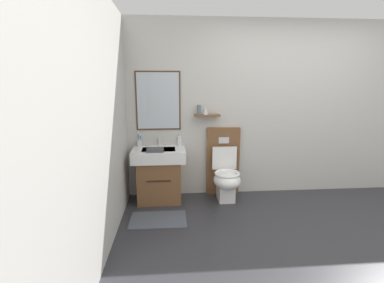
{
  "coord_description": "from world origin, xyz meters",
  "views": [
    {
      "loc": [
        -1.74,
        -2.33,
        1.62
      ],
      "look_at": [
        -1.45,
        1.38,
        0.85
      ],
      "focal_mm": 26.1,
      "sensor_mm": 36.0,
      "label": 1
    }
  ],
  "objects": [
    {
      "name": "ground_plane",
      "position": [
        0.0,
        0.0,
        -0.05
      ],
      "size": [
        6.14,
        4.69,
        0.1
      ],
      "primitive_type": "cube",
      "color": "#2D2D33",
      "rests_on": "ground"
    },
    {
      "name": "wall_back",
      "position": [
        -0.02,
        1.68,
        1.25
      ],
      "size": [
        4.94,
        0.27,
        2.5
      ],
      "color": "beige",
      "rests_on": "ground"
    },
    {
      "name": "wall_left",
      "position": [
        -2.41,
        0.0,
        1.25
      ],
      "size": [
        0.12,
        3.49,
        2.5
      ],
      "primitive_type": "cube",
      "color": "beige",
      "rests_on": "ground"
    },
    {
      "name": "bath_mat",
      "position": [
        -1.9,
        0.81,
        0.01
      ],
      "size": [
        0.68,
        0.44,
        0.01
      ],
      "primitive_type": "cube",
      "color": "#474C56",
      "rests_on": "ground"
    },
    {
      "name": "vanity_sink_left",
      "position": [
        -1.9,
        1.41,
        0.4
      ],
      "size": [
        0.72,
        0.51,
        0.75
      ],
      "color": "brown",
      "rests_on": "ground"
    },
    {
      "name": "tap_on_left_sink",
      "position": [
        -1.9,
        1.6,
        0.82
      ],
      "size": [
        0.03,
        0.13,
        0.11
      ],
      "color": "silver",
      "rests_on": "vanity_sink_left"
    },
    {
      "name": "toilet",
      "position": [
        -0.97,
        1.42,
        0.38
      ],
      "size": [
        0.48,
        0.62,
        1.0
      ],
      "color": "brown",
      "rests_on": "ground"
    },
    {
      "name": "toothbrush_cup",
      "position": [
        -2.18,
        1.58,
        0.8
      ],
      "size": [
        0.07,
        0.07,
        0.21
      ],
      "color": "silver",
      "rests_on": "vanity_sink_left"
    },
    {
      "name": "soap_dispenser",
      "position": [
        -1.61,
        1.59,
        0.82
      ],
      "size": [
        0.06,
        0.06,
        0.17
      ],
      "color": "white",
      "rests_on": "vanity_sink_left"
    },
    {
      "name": "folded_hand_towel",
      "position": [
        -1.94,
        1.26,
        0.77
      ],
      "size": [
        0.22,
        0.16,
        0.04
      ],
      "primitive_type": "cube",
      "color": "#47474C",
      "rests_on": "vanity_sink_left"
    }
  ]
}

